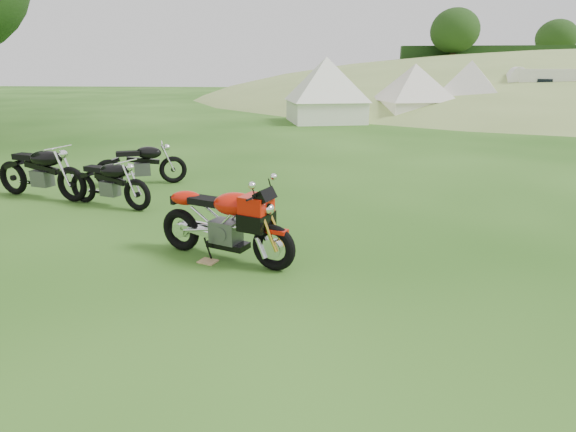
# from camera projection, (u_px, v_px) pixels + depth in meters

# --- Properties ---
(ground) EXTENTS (120.00, 120.00, 0.00)m
(ground) POSITION_uv_depth(u_px,v_px,m) (268.00, 280.00, 5.93)
(ground) COLOR #1B450E
(ground) RESTS_ON ground
(sport_motorcycle) EXTENTS (2.06, 1.22, 1.21)m
(sport_motorcycle) POSITION_uv_depth(u_px,v_px,m) (224.00, 217.00, 6.40)
(sport_motorcycle) COLOR red
(sport_motorcycle) RESTS_ON ground
(plywood_board) EXTENTS (0.29, 0.26, 0.02)m
(plywood_board) POSITION_uv_depth(u_px,v_px,m) (208.00, 261.00, 6.47)
(plywood_board) COLOR tan
(plywood_board) RESTS_ON ground
(vintage_moto_b) EXTENTS (2.22, 1.05, 1.14)m
(vintage_moto_b) POSITION_uv_depth(u_px,v_px,m) (40.00, 170.00, 9.47)
(vintage_moto_b) COLOR black
(vintage_moto_b) RESTS_ON ground
(vintage_moto_c) EXTENTS (1.89, 0.99, 0.97)m
(vintage_moto_c) POSITION_uv_depth(u_px,v_px,m) (108.00, 181.00, 8.92)
(vintage_moto_c) COLOR black
(vintage_moto_c) RESTS_ON ground
(vintage_moto_d) EXTENTS (1.92, 1.12, 1.00)m
(vintage_moto_d) POSITION_uv_depth(u_px,v_px,m) (141.00, 163.00, 10.57)
(vintage_moto_d) COLOR black
(vintage_moto_d) RESTS_ON ground
(tent_left) EXTENTS (4.01, 4.01, 2.84)m
(tent_left) POSITION_uv_depth(u_px,v_px,m) (326.00, 91.00, 22.69)
(tent_left) COLOR white
(tent_left) RESTS_ON ground
(tent_mid) EXTENTS (3.81, 3.81, 2.67)m
(tent_mid) POSITION_uv_depth(u_px,v_px,m) (414.00, 92.00, 23.78)
(tent_mid) COLOR silver
(tent_mid) RESTS_ON ground
(tent_right) EXTENTS (3.94, 3.94, 2.76)m
(tent_right) POSITION_uv_depth(u_px,v_px,m) (469.00, 91.00, 24.13)
(tent_right) COLOR beige
(tent_right) RESTS_ON ground
(caravan) EXTENTS (5.67, 3.35, 2.49)m
(caravan) POSITION_uv_depth(u_px,v_px,m) (561.00, 94.00, 23.98)
(caravan) COLOR white
(caravan) RESTS_ON ground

